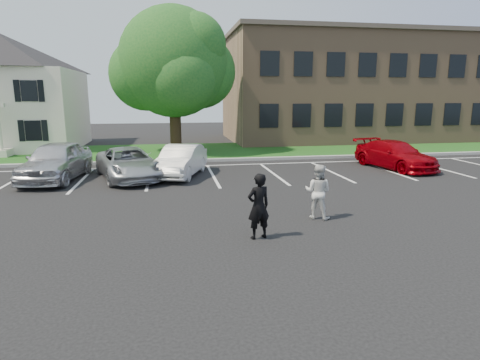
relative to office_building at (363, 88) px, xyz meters
name	(u,v)px	position (x,y,z in m)	size (l,w,h in m)	color
ground_plane	(247,236)	(-14.00, -21.99, -4.16)	(90.00, 90.00, 0.00)	black
curb	(205,160)	(-14.00, -9.99, -4.08)	(40.00, 0.30, 0.15)	gray
grass_strip	(199,151)	(-14.00, -5.99, -4.12)	(44.00, 8.00, 0.08)	#1B4416
stall_lines	(240,171)	(-12.60, -13.04, -4.15)	(34.00, 5.36, 0.01)	silver
office_building	(363,88)	(0.00, 0.00, 0.00)	(22.40, 10.40, 8.30)	#947255
tree	(175,65)	(-15.38, -5.96, 1.19)	(7.80, 7.20, 8.80)	black
man_black_suit	(259,206)	(-13.75, -22.23, -3.33)	(0.61, 0.40, 1.66)	black
man_white_shirt	(318,192)	(-11.69, -20.87, -3.36)	(0.77, 0.60, 1.59)	silver
car_silver_west	(56,161)	(-20.62, -13.75, -3.34)	(1.94, 4.82, 1.64)	silver
car_silver_minivan	(129,163)	(-17.64, -14.00, -3.49)	(2.20, 4.78, 1.33)	#B0B2B7
car_white_sedan	(181,161)	(-15.40, -13.78, -3.47)	(1.45, 4.15, 1.37)	silver
car_red_compact	(395,155)	(-4.98, -13.68, -3.49)	(1.88, 4.63, 1.34)	#960109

